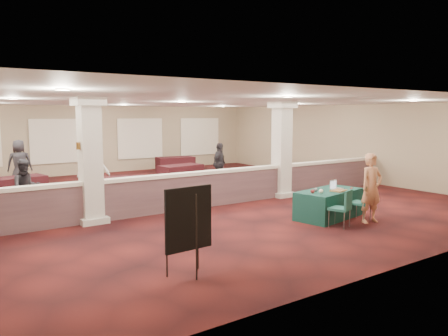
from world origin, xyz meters
TOP-DOWN VIEW (x-y plane):
  - ground at (0.00, 0.00)m, footprint 16.00×16.00m
  - wall_back at (0.00, 8.00)m, footprint 16.00×0.04m
  - wall_front at (0.00, -8.00)m, footprint 16.00×0.04m
  - wall_right at (8.00, 0.00)m, footprint 0.04×16.00m
  - ceiling at (0.00, 0.00)m, footprint 16.00×16.00m
  - partition_wall at (0.00, -1.50)m, footprint 15.60×0.28m
  - column_left at (-3.50, -1.50)m, footprint 0.72×0.72m
  - column_right at (3.00, -1.50)m, footprint 0.72×0.72m
  - sconce_left at (-3.78, -1.50)m, footprint 0.12×0.12m
  - sconce_right at (-3.22, -1.50)m, footprint 0.12×0.12m
  - near_table at (1.95, -4.59)m, footprint 2.12×1.34m
  - conf_chair_main at (2.44, -5.35)m, footprint 0.57×0.57m
  - conf_chair_side at (1.46, -5.49)m, footprint 0.61×0.61m
  - easel_board at (-3.32, -6.21)m, footprint 0.92×0.48m
  - woman at (2.46, -5.55)m, footprint 0.70×0.52m
  - far_table_front_center at (-2.00, 0.75)m, footprint 2.07×1.30m
  - far_table_front_right at (5.52, 0.30)m, footprint 2.03×1.46m
  - far_table_back_left at (-4.53, 3.20)m, footprint 1.95×1.27m
  - far_table_back_center at (1.69, 3.20)m, footprint 1.90×1.15m
  - far_table_back_right at (3.13, 6.39)m, footprint 1.91×1.16m
  - attendee_a at (-4.75, 0.20)m, footprint 0.76×0.43m
  - attendee_b at (-2.00, 3.00)m, footprint 1.23×0.80m
  - attendee_c at (2.57, 1.66)m, footprint 1.09×0.93m
  - attendee_d at (-3.99, 5.74)m, footprint 0.99×0.67m
  - laptop_base at (2.27, -4.58)m, footprint 0.38×0.30m
  - laptop_screen at (2.24, -4.46)m, footprint 0.34×0.08m
  - screen_glow at (2.24, -4.47)m, footprint 0.31×0.06m
  - knitting at (2.05, -4.83)m, footprint 0.47×0.38m
  - yarn_cream at (1.41, -4.80)m, footprint 0.11×0.11m
  - yarn_red at (1.23, -4.67)m, footprint 0.10×0.10m
  - yarn_grey at (1.47, -4.55)m, footprint 0.11×0.11m
  - scissors at (2.67, -4.74)m, footprint 0.13×0.05m

SIDE VIEW (x-z plane):
  - ground at x=0.00m, z-range 0.00..0.00m
  - far_table_back_center at x=1.69m, z-range 0.00..0.73m
  - far_table_back_left at x=-4.53m, z-range 0.00..0.73m
  - far_table_back_right at x=3.13m, z-range 0.00..0.73m
  - far_table_front_right at x=5.52m, z-range 0.00..0.74m
  - near_table at x=1.95m, z-range 0.00..0.76m
  - far_table_front_center at x=-2.00m, z-range 0.00..0.78m
  - conf_chair_side at x=1.46m, z-range 0.09..1.03m
  - conf_chair_main at x=2.44m, z-range 0.09..1.03m
  - partition_wall at x=0.00m, z-range 0.02..1.12m
  - scissors at x=2.67m, z-range 0.76..0.77m
  - laptop_base at x=2.27m, z-range 0.76..0.77m
  - knitting at x=2.05m, z-range 0.76..0.79m
  - attendee_a at x=-4.75m, z-range 0.00..1.58m
  - yarn_red at x=1.23m, z-range 0.76..0.86m
  - yarn_grey at x=1.47m, z-range 0.76..0.86m
  - yarn_cream at x=1.41m, z-range 0.76..0.87m
  - attendee_c at x=2.57m, z-range 0.00..1.69m
  - screen_glow at x=2.24m, z-range 0.77..0.97m
  - attendee_b at x=-2.00m, z-range 0.00..1.77m
  - laptop_screen at x=2.24m, z-range 0.77..1.00m
  - woman at x=2.46m, z-range 0.00..1.80m
  - attendee_d at x=-3.99m, z-range 0.00..1.83m
  - easel_board at x=-3.32m, z-range 0.21..1.77m
  - wall_back at x=0.00m, z-range 0.00..3.20m
  - wall_front at x=0.00m, z-range 0.00..3.20m
  - wall_right at x=8.00m, z-range 0.00..3.20m
  - column_left at x=-3.50m, z-range 0.04..3.24m
  - column_right at x=3.00m, z-range 0.04..3.24m
  - sconce_left at x=-3.78m, z-range 1.91..2.09m
  - sconce_right at x=-3.22m, z-range 1.91..2.09m
  - ceiling at x=0.00m, z-range 3.19..3.21m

